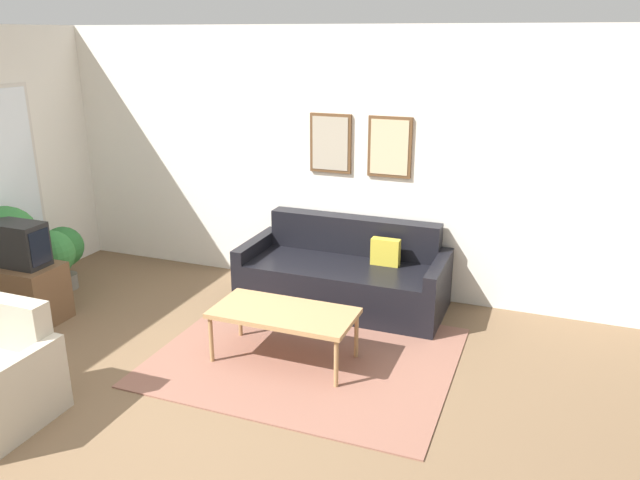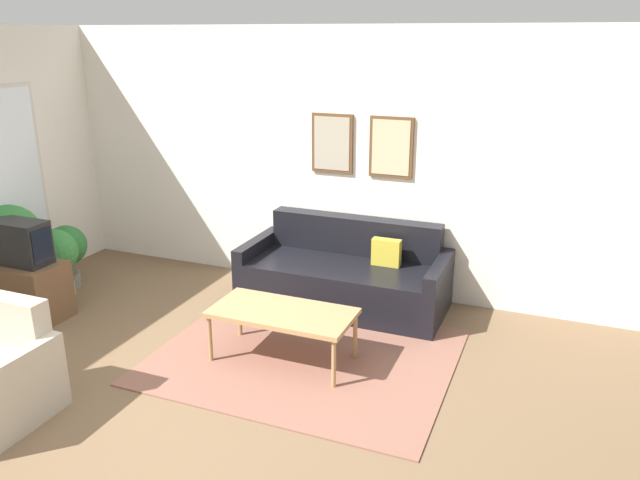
% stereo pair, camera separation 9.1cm
% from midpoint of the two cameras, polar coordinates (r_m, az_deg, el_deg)
% --- Properties ---
extents(ground_plane, '(16.00, 16.00, 0.00)m').
position_cam_midpoint_polar(ground_plane, '(4.82, -13.82, -15.07)').
color(ground_plane, brown).
extents(area_rug, '(2.45, 2.00, 0.01)m').
position_cam_midpoint_polar(area_rug, '(5.39, -1.76, -10.56)').
color(area_rug, brown).
rests_on(area_rug, ground_plane).
extents(wall_back, '(8.00, 0.09, 2.70)m').
position_cam_midpoint_polar(wall_back, '(6.57, -1.05, 7.31)').
color(wall_back, white).
rests_on(wall_back, ground_plane).
extents(couch, '(2.02, 0.90, 0.84)m').
position_cam_midpoint_polar(couch, '(6.26, 1.84, -3.35)').
color(couch, black).
rests_on(couch, ground_plane).
extents(coffee_table, '(1.18, 0.58, 0.45)m').
position_cam_midpoint_polar(coffee_table, '(5.17, -3.84, -6.85)').
color(coffee_table, '#A87F51').
rests_on(coffee_table, ground_plane).
extents(tv_stand, '(0.72, 0.47, 0.56)m').
position_cam_midpoint_polar(tv_stand, '(6.58, -25.73, -4.34)').
color(tv_stand, brown).
rests_on(tv_stand, ground_plane).
extents(tv, '(0.55, 0.28, 0.41)m').
position_cam_midpoint_polar(tv, '(6.42, -26.31, -0.33)').
color(tv, black).
rests_on(tv, tv_stand).
extents(potted_plant_tall, '(0.62, 0.62, 1.03)m').
position_cam_midpoint_polar(potted_plant_tall, '(6.84, -27.07, -0.08)').
color(potted_plant_tall, '#935638').
rests_on(potted_plant_tall, ground_plane).
extents(potted_plant_by_window, '(0.43, 0.43, 0.69)m').
position_cam_midpoint_polar(potted_plant_by_window, '(7.14, -22.75, -0.84)').
color(potted_plant_by_window, slate).
rests_on(potted_plant_by_window, ground_plane).
extents(potted_plant_small, '(0.47, 0.47, 0.72)m').
position_cam_midpoint_polar(potted_plant_small, '(6.94, -23.69, -1.52)').
color(potted_plant_small, beige).
rests_on(potted_plant_small, ground_plane).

